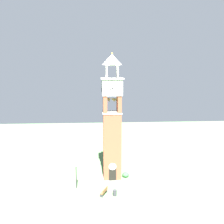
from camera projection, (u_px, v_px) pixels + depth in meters
The scene contains 6 objects.
ground at pixel (112, 179), 36.65m from camera, with size 80.00×80.00×0.00m, color #517547.
clock_tower at pixel (112, 129), 35.26m from camera, with size 3.22×3.22×19.07m.
park_bench at pixel (104, 191), 31.89m from camera, with size 1.11×1.63×0.95m.
lamp_post at pixel (76, 172), 33.37m from camera, with size 0.36×0.36×3.55m.
trash_bin at pixel (115, 193), 31.72m from camera, with size 0.52×0.52×0.80m, color #2D2D33.
shrub_near_entry at pixel (126, 175), 37.25m from camera, with size 1.03×1.03×0.77m, color #336638.
Camera 1 is at (-2.11, -34.22, 16.60)m, focal length 37.94 mm.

